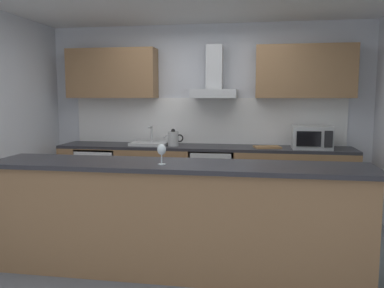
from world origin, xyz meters
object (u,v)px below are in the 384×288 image
object	(u,v)px
refrigerator	(101,177)
wine_glass	(162,150)
sink	(150,143)
microwave	(312,137)
oven	(213,178)
kettle	(173,138)
range_hood	(214,81)
chopping_board	(267,147)

from	to	relation	value
refrigerator	wine_glass	bearing A→B (deg)	-55.98
sink	microwave	bearing A→B (deg)	-1.01
oven	sink	distance (m)	1.01
oven	kettle	size ratio (longest dim) A/B	2.77
oven	kettle	bearing A→B (deg)	-176.48
range_hood	oven	bearing A→B (deg)	-90.00
kettle	wine_glass	size ratio (longest dim) A/B	1.62
oven	sink	size ratio (longest dim) A/B	1.60
range_hood	wine_glass	world-z (taller)	range_hood
microwave	oven	bearing A→B (deg)	178.77
oven	wine_glass	world-z (taller)	wine_glass
oven	range_hood	distance (m)	1.33
oven	sink	bearing A→B (deg)	179.30
range_hood	wine_glass	distance (m)	2.33
oven	kettle	xyz separation A→B (m)	(-0.55, -0.03, 0.55)
oven	sink	world-z (taller)	sink
refrigerator	kettle	distance (m)	1.22
chopping_board	wine_glass	bearing A→B (deg)	-114.39
sink	oven	bearing A→B (deg)	-0.70
refrigerator	wine_glass	distance (m)	2.62
microwave	range_hood	world-z (taller)	range_hood
microwave	range_hood	size ratio (longest dim) A/B	0.69
refrigerator	microwave	distance (m)	2.99
oven	sink	xyz separation A→B (m)	(-0.90, 0.01, 0.47)
kettle	chopping_board	world-z (taller)	kettle
microwave	sink	world-z (taller)	microwave
kettle	wine_glass	world-z (taller)	wine_glass
microwave	sink	distance (m)	2.20
refrigerator	wine_glass	xyz separation A→B (m)	(1.41, -2.09, 0.70)
microwave	range_hood	bearing A→B (deg)	173.09
sink	wine_glass	world-z (taller)	wine_glass
oven	range_hood	size ratio (longest dim) A/B	1.11
kettle	wine_glass	bearing A→B (deg)	-80.66
wine_glass	sink	bearing A→B (deg)	108.15
microwave	range_hood	xyz separation A→B (m)	(-1.30, 0.16, 0.74)
kettle	chopping_board	distance (m)	1.28
refrigerator	microwave	world-z (taller)	microwave
sink	kettle	xyz separation A→B (m)	(0.35, -0.04, 0.08)
oven	microwave	size ratio (longest dim) A/B	1.60
refrigerator	kettle	xyz separation A→B (m)	(1.07, -0.03, 0.58)
refrigerator	chopping_board	xyz separation A→B (m)	(2.35, -0.02, 0.49)
oven	range_hood	world-z (taller)	range_hood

